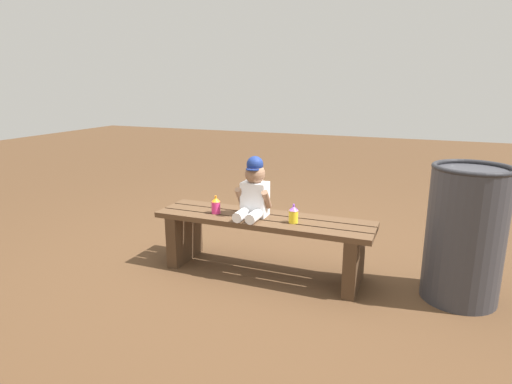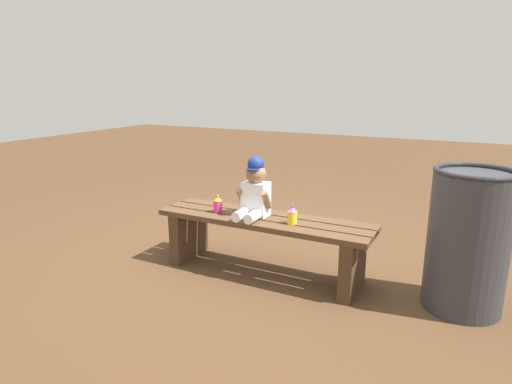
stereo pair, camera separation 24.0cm
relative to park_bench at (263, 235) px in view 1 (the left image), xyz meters
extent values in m
plane|color=#4C331E|center=(0.00, 0.00, -0.27)|extent=(16.00, 16.00, 0.00)
cube|color=#513823|center=(0.00, -0.13, 0.11)|extent=(1.47, 0.12, 0.04)
cube|color=#513823|center=(0.00, 0.00, 0.11)|extent=(1.47, 0.12, 0.04)
cube|color=#513823|center=(0.00, 0.13, 0.11)|extent=(1.47, 0.12, 0.04)
cube|color=#452F1E|center=(-0.61, 0.00, -0.09)|extent=(0.08, 0.38, 0.36)
cube|color=#452F1E|center=(0.61, 0.00, -0.09)|extent=(0.08, 0.38, 0.36)
cube|color=white|center=(-0.06, 0.01, 0.24)|extent=(0.17, 0.12, 0.23)
sphere|color=#8C664C|center=(-0.06, 0.01, 0.41)|extent=(0.14, 0.14, 0.14)
cylinder|color=navy|center=(-0.06, -0.03, 0.45)|extent=(0.09, 0.09, 0.01)
sphere|color=navy|center=(-0.06, 0.01, 0.48)|extent=(0.11, 0.11, 0.11)
cylinder|color=white|center=(-0.11, -0.11, 0.16)|extent=(0.07, 0.16, 0.07)
cylinder|color=white|center=(-0.02, -0.11, 0.16)|extent=(0.07, 0.16, 0.07)
cylinder|color=#8C664C|center=(-0.16, -0.02, 0.26)|extent=(0.04, 0.12, 0.14)
cylinder|color=#8C664C|center=(0.03, -0.02, 0.26)|extent=(0.04, 0.12, 0.14)
cylinder|color=#E5337F|center=(-0.33, -0.05, 0.17)|extent=(0.06, 0.06, 0.08)
cone|color=orange|center=(-0.33, -0.05, 0.22)|extent=(0.06, 0.06, 0.03)
cylinder|color=orange|center=(-0.33, -0.05, 0.24)|extent=(0.01, 0.01, 0.02)
cylinder|color=yellow|center=(0.22, -0.05, 0.17)|extent=(0.06, 0.06, 0.08)
cone|color=#8C4CCC|center=(0.22, -0.05, 0.22)|extent=(0.06, 0.06, 0.03)
cylinder|color=#8C4CCC|center=(0.22, -0.05, 0.24)|extent=(0.01, 0.01, 0.02)
cylinder|color=#333338|center=(1.23, 0.10, 0.12)|extent=(0.44, 0.44, 0.80)
torus|color=#232327|center=(1.23, 0.10, 0.53)|extent=(0.44, 0.44, 0.03)
camera|label=1|loc=(0.98, -2.57, 1.00)|focal=30.24mm
camera|label=2|loc=(1.20, -2.47, 1.00)|focal=30.24mm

